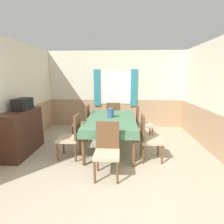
{
  "coord_description": "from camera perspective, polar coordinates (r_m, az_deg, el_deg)",
  "views": [
    {
      "loc": [
        0.2,
        -2.09,
        1.76
      ],
      "look_at": [
        -0.02,
        2.03,
        0.91
      ],
      "focal_mm": 28.0,
      "sensor_mm": 36.0,
      "label": 1
    }
  ],
  "objects": [
    {
      "name": "ground_plane",
      "position": [
        2.74,
        -2.12,
        -28.39
      ],
      "size": [
        16.0,
        16.0,
        0.0
      ],
      "primitive_type": "plane",
      "color": "tan"
    },
    {
      "name": "wall_back",
      "position": [
        6.1,
        1.18,
        7.32
      ],
      "size": [
        5.0,
        0.09,
        2.6
      ],
      "color": "silver",
      "rests_on": "ground_plane"
    },
    {
      "name": "wall_left",
      "position": [
        4.82,
        -28.68,
        4.7
      ],
      "size": [
        0.05,
        4.37,
        2.6
      ],
      "color": "silver",
      "rests_on": "ground_plane"
    },
    {
      "name": "wall_right",
      "position": [
        4.62,
        30.51,
        4.28
      ],
      "size": [
        0.05,
        4.37,
        2.6
      ],
      "color": "silver",
      "rests_on": "ground_plane"
    },
    {
      "name": "dining_table",
      "position": [
        4.27,
        -0.26,
        -3.3
      ],
      "size": [
        1.19,
        2.03,
        0.76
      ],
      "color": "#4C7A56",
      "rests_on": "ground_plane"
    },
    {
      "name": "chair_left_far",
      "position": [
        4.98,
        -9.26,
        -3.06
      ],
      "size": [
        0.44,
        0.44,
        0.97
      ],
      "rotation": [
        0.0,
        0.0,
        1.57
      ],
      "color": "brown",
      "rests_on": "ground_plane"
    },
    {
      "name": "chair_head_window",
      "position": [
        5.5,
        0.49,
        -1.5
      ],
      "size": [
        0.44,
        0.44,
        0.97
      ],
      "color": "brown",
      "rests_on": "ground_plane"
    },
    {
      "name": "chair_right_near",
      "position": [
        3.79,
        11.73,
        -7.91
      ],
      "size": [
        0.44,
        0.44,
        0.97
      ],
      "rotation": [
        0.0,
        0.0,
        4.71
      ],
      "color": "brown",
      "rests_on": "ground_plane"
    },
    {
      "name": "chair_right_far",
      "position": [
        4.9,
        9.71,
        -3.31
      ],
      "size": [
        0.44,
        0.44,
        0.97
      ],
      "rotation": [
        0.0,
        0.0,
        4.71
      ],
      "color": "brown",
      "rests_on": "ground_plane"
    },
    {
      "name": "chair_left_near",
      "position": [
        3.89,
        -12.95,
        -7.44
      ],
      "size": [
        0.44,
        0.44,
        0.97
      ],
      "rotation": [
        0.0,
        0.0,
        1.57
      ],
      "color": "brown",
      "rests_on": "ground_plane"
    },
    {
      "name": "chair_head_near",
      "position": [
        3.15,
        -1.59,
        -11.77
      ],
      "size": [
        0.44,
        0.44,
        0.97
      ],
      "rotation": [
        0.0,
        0.0,
        3.14
      ],
      "color": "brown",
      "rests_on": "ground_plane"
    },
    {
      "name": "sideboard",
      "position": [
        4.5,
        -27.4,
        -5.85
      ],
      "size": [
        0.46,
        1.21,
        1.01
      ],
      "color": "#3D2319",
      "rests_on": "ground_plane"
    },
    {
      "name": "tv",
      "position": [
        4.45,
        -27.1,
        2.31
      ],
      "size": [
        0.29,
        0.46,
        0.26
      ],
      "color": "black",
      "rests_on": "sideboard"
    },
    {
      "name": "vase",
      "position": [
        4.29,
        -0.45,
        -0.3
      ],
      "size": [
        0.16,
        0.16,
        0.23
      ],
      "color": "#335684",
      "rests_on": "dining_table"
    }
  ]
}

